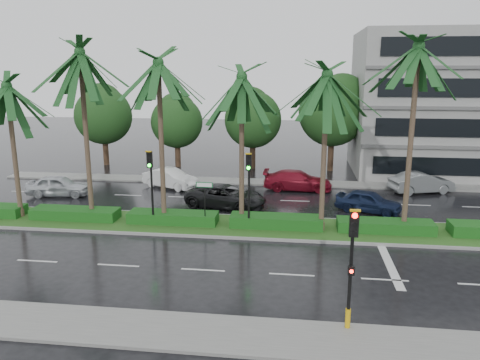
# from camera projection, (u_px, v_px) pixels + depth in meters

# --- Properties ---
(ground) EXTENTS (120.00, 120.00, 0.00)m
(ground) POSITION_uv_depth(u_px,v_px,m) (221.00, 233.00, 25.98)
(ground) COLOR black
(ground) RESTS_ON ground
(near_sidewalk) EXTENTS (40.00, 2.40, 0.12)m
(near_sidewalk) POSITION_uv_depth(u_px,v_px,m) (172.00, 331.00, 16.12)
(near_sidewalk) COLOR slate
(near_sidewalk) RESTS_ON ground
(far_sidewalk) EXTENTS (40.00, 2.00, 0.12)m
(far_sidewalk) POSITION_uv_depth(u_px,v_px,m) (246.00, 182.00, 37.55)
(far_sidewalk) COLOR slate
(far_sidewalk) RESTS_ON ground
(median) EXTENTS (36.00, 4.00, 0.15)m
(median) POSITION_uv_depth(u_px,v_px,m) (224.00, 226.00, 26.92)
(median) COLOR gray
(median) RESTS_ON ground
(hedge) EXTENTS (35.20, 1.40, 0.60)m
(hedge) POSITION_uv_depth(u_px,v_px,m) (224.00, 219.00, 26.84)
(hedge) COLOR #144814
(hedge) RESTS_ON median
(lane_markings) EXTENTS (34.00, 13.06, 0.01)m
(lane_markings) POSITION_uv_depth(u_px,v_px,m) (275.00, 238.00, 25.19)
(lane_markings) COLOR silver
(lane_markings) RESTS_ON ground
(palm_row) EXTENTS (26.30, 4.20, 10.66)m
(palm_row) POSITION_uv_depth(u_px,v_px,m) (200.00, 79.00, 25.19)
(palm_row) COLOR #473829
(palm_row) RESTS_ON median
(signal_near) EXTENTS (0.34, 0.45, 4.36)m
(signal_near) POSITION_uv_depth(u_px,v_px,m) (351.00, 264.00, 15.60)
(signal_near) COLOR black
(signal_near) RESTS_ON near_sidewalk
(signal_median_left) EXTENTS (0.34, 0.42, 4.36)m
(signal_median_left) POSITION_uv_depth(u_px,v_px,m) (151.00, 177.00, 26.06)
(signal_median_left) COLOR black
(signal_median_left) RESTS_ON median
(signal_median_right) EXTENTS (0.34, 0.42, 4.36)m
(signal_median_right) POSITION_uv_depth(u_px,v_px,m) (249.00, 180.00, 25.39)
(signal_median_right) COLOR black
(signal_median_right) RESTS_ON median
(street_sign) EXTENTS (0.95, 0.09, 2.60)m
(street_sign) POSITION_uv_depth(u_px,v_px,m) (205.00, 193.00, 26.07)
(street_sign) COLOR black
(street_sign) RESTS_ON median
(bg_trees) EXTENTS (33.27, 5.92, 8.55)m
(bg_trees) POSITION_uv_depth(u_px,v_px,m) (263.00, 114.00, 41.70)
(bg_trees) COLOR #382719
(bg_trees) RESTS_ON ground
(building) EXTENTS (16.00, 10.00, 12.00)m
(building) POSITION_uv_depth(u_px,v_px,m) (452.00, 104.00, 39.88)
(building) COLOR gray
(building) RESTS_ON ground
(car_silver) EXTENTS (2.30, 4.60, 1.50)m
(car_silver) POSITION_uv_depth(u_px,v_px,m) (59.00, 186.00, 33.38)
(car_silver) COLOR silver
(car_silver) RESTS_ON ground
(car_white) EXTENTS (3.22, 4.70, 1.47)m
(car_white) POSITION_uv_depth(u_px,v_px,m) (171.00, 178.00, 35.68)
(car_white) COLOR white
(car_white) RESTS_ON ground
(car_darkgrey) EXTENTS (3.71, 5.76, 1.48)m
(car_darkgrey) POSITION_uv_depth(u_px,v_px,m) (226.00, 196.00, 30.61)
(car_darkgrey) COLOR black
(car_darkgrey) RESTS_ON ground
(car_red) EXTENTS (2.13, 5.12, 1.48)m
(car_red) POSITION_uv_depth(u_px,v_px,m) (298.00, 180.00, 35.03)
(car_red) COLOR maroon
(car_red) RESTS_ON ground
(car_blue) EXTENTS (3.03, 4.40, 1.39)m
(car_blue) POSITION_uv_depth(u_px,v_px,m) (368.00, 201.00, 29.61)
(car_blue) COLOR #162143
(car_blue) RESTS_ON ground
(car_grey) EXTENTS (2.97, 4.92, 1.53)m
(car_grey) POSITION_uv_depth(u_px,v_px,m) (421.00, 183.00, 34.18)
(car_grey) COLOR slate
(car_grey) RESTS_ON ground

